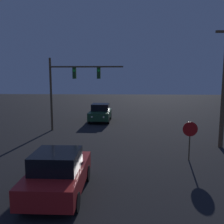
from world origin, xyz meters
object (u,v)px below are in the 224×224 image
car_near (58,173)px  utility_pole (224,83)px  car_far (100,113)px  traffic_signal_mast (70,82)px  stop_sign (190,133)px

car_near → utility_pole: 11.56m
car_far → traffic_signal_mast: 5.71m
car_far → utility_pole: size_ratio=0.53×
traffic_signal_mast → utility_pole: (10.61, -4.50, 0.08)m
stop_sign → car_near: bearing=-145.3°
traffic_signal_mast → car_far: bearing=64.1°
car_near → stop_sign: (6.08, 4.20, 0.63)m
utility_pole → car_far: bearing=134.3°
car_far → traffic_signal_mast: traffic_signal_mast is taller
stop_sign → utility_pole: (2.67, 2.60, 2.64)m
utility_pole → car_near: bearing=-142.1°
traffic_signal_mast → stop_sign: size_ratio=2.85×
car_near → car_far: same height
traffic_signal_mast → utility_pole: size_ratio=0.76×
car_far → traffic_signal_mast: (-2.07, -4.26, 3.19)m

